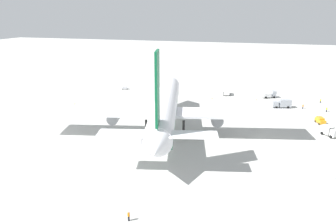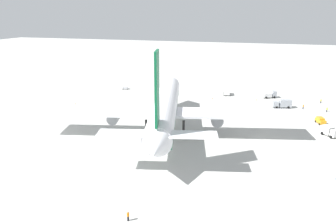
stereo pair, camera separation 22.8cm
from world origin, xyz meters
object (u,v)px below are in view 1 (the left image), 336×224
service_truck_1 (227,92)px  ground_worker_0 (303,107)px  ground_worker_3 (320,101)px  ground_worker_4 (327,110)px  baggage_cart_1 (125,88)px  airliner (165,108)px  traffic_cone_3 (256,99)px  service_truck_3 (269,94)px  service_truck_0 (329,131)px  service_truck_2 (282,103)px  traffic_cone_1 (75,104)px  ground_worker_5 (129,216)px  traffic_cone_0 (212,98)px  service_van (320,120)px  ground_worker_1 (283,101)px

service_truck_1 → ground_worker_0: size_ratio=2.95×
ground_worker_3 → ground_worker_4: 12.22m
ground_worker_3 → baggage_cart_1: bearing=89.7°
airliner → traffic_cone_3: bearing=-27.6°
service_truck_1 → baggage_cart_1: size_ratio=1.56×
service_truck_3 → ground_worker_4: 24.64m
service_truck_0 → service_truck_2: size_ratio=0.73×
service_truck_3 → traffic_cone_1: (-31.44, 70.77, -1.10)m
baggage_cart_1 → ground_worker_5: 99.57m
ground_worker_0 → traffic_cone_0: bearing=81.5°
service_truck_2 → ground_worker_4: (-1.15, -14.82, -0.79)m
baggage_cart_1 → service_van: bearing=-108.9°
ground_worker_3 → service_truck_3: bearing=81.0°
service_truck_0 → baggage_cart_1: size_ratio=1.54×
service_truck_0 → ground_worker_3: service_truck_0 is taller
service_truck_2 → ground_worker_4: bearing=-94.4°
baggage_cart_1 → traffic_cone_3: size_ratio=6.10×
service_truck_3 → ground_worker_5: bearing=166.6°
service_truck_1 → ground_worker_3: 36.35m
service_truck_2 → service_van: 18.85m
traffic_cone_0 → service_truck_3: bearing=-68.7°
service_truck_0 → traffic_cone_0: bearing=50.4°
ground_worker_0 → traffic_cone_1: bearing=102.2°
service_truck_3 → ground_worker_3: bearing=-99.0°
service_truck_0 → traffic_cone_3: service_truck_0 is taller
service_truck_2 → service_truck_3: service_truck_2 is taller
ground_worker_0 → service_truck_2: bearing=93.3°
service_truck_3 → service_truck_0: bearing=-157.9°
service_truck_2 → traffic_cone_0: service_truck_2 is taller
ground_worker_1 → service_truck_0: bearing=-161.8°
airliner → ground_worker_1: 56.52m
service_truck_3 → traffic_cone_3: bearing=138.1°
service_truck_0 → ground_worker_0: bearing=9.9°
service_van → ground_worker_3: size_ratio=2.63×
service_van → traffic_cone_0: bearing=61.0°
service_truck_0 → ground_worker_4: 25.42m
service_truck_0 → service_truck_3: service_truck_3 is taller
ground_worker_5 → ground_worker_1: bearing=-17.6°
service_truck_1 → ground_worker_4: (-15.07, -36.65, -0.51)m
service_truck_3 → ground_worker_1: service_truck_3 is taller
service_truck_3 → traffic_cone_3: service_truck_3 is taller
ground_worker_3 → traffic_cone_0: size_ratio=3.03×
ground_worker_0 → traffic_cone_3: bearing=63.9°
ground_worker_5 → traffic_cone_3: size_ratio=3.22×
service_truck_0 → ground_worker_3: (37.45, -2.55, -0.64)m
service_truck_0 → service_truck_1: service_truck_0 is taller
service_truck_3 → traffic_cone_0: (-8.59, 22.03, -1.10)m
service_truck_1 → ground_worker_4: service_truck_1 is taller
service_truck_0 → service_truck_3: (40.44, 16.41, -0.11)m
service_truck_2 → ground_worker_3: 18.19m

